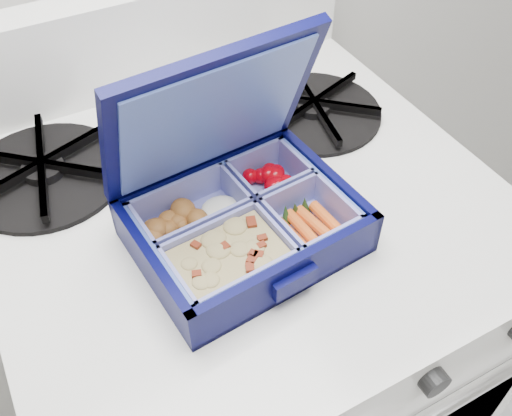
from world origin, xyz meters
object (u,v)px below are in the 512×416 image
stove (242,366)px  burner_grate (314,106)px  bento_box (244,225)px  fork (265,157)px

stove → burner_grate: bearing=26.2°
stove → burner_grate: burner_grate is taller
burner_grate → bento_box: bearing=-139.9°
bento_box → fork: bearing=47.1°
bento_box → stove: bearing=64.8°
stove → bento_box: bento_box is taller
fork → burner_grate: bearing=46.9°
bento_box → burner_grate: bearing=35.4°
bento_box → fork: (0.08, 0.10, -0.02)m
bento_box → burner_grate: 0.24m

